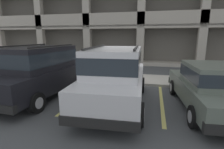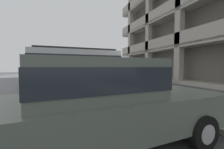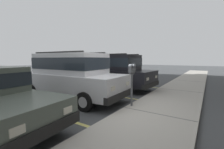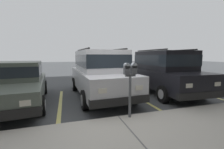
{
  "view_description": "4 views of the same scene",
  "coord_description": "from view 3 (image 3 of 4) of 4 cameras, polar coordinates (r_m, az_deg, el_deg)",
  "views": [
    {
      "loc": [
        1.2,
        -8.13,
        2.35
      ],
      "look_at": [
        -0.48,
        -1.11,
        0.78
      ],
      "focal_mm": 28.0,
      "sensor_mm": 36.0,
      "label": 1
    },
    {
      "loc": [
        5.52,
        -2.93,
        1.42
      ],
      "look_at": [
        -0.02,
        -1.02,
        1.11
      ],
      "focal_mm": 24.0,
      "sensor_mm": 36.0,
      "label": 2
    },
    {
      "loc": [
        4.34,
        2.55,
        1.75
      ],
      "look_at": [
        -0.22,
        -0.43,
        1.18
      ],
      "focal_mm": 24.0,
      "sensor_mm": 36.0,
      "label": 3
    },
    {
      "loc": [
        1.32,
        3.9,
        1.77
      ],
      "look_at": [
        -0.06,
        -0.56,
        1.17
      ],
      "focal_mm": 24.0,
      "sensor_mm": 36.0,
      "label": 4
    }
  ],
  "objects": [
    {
      "name": "parking_stall_lines",
      "position": [
        5.13,
        -21.1,
        -14.35
      ],
      "size": [
        12.63,
        4.8,
        0.01
      ],
      "color": "#DBD16B",
      "rests_on": "ground_plane"
    },
    {
      "name": "ground_plane",
      "position": [
        5.35,
        2.6,
        -13.72
      ],
      "size": [
        80.0,
        80.0,
        0.1
      ],
      "color": "#444749"
    },
    {
      "name": "silver_suv",
      "position": [
        6.65,
        -15.2,
        0.03
      ],
      "size": [
        2.2,
        4.88,
        2.03
      ],
      "rotation": [
        0.0,
        0.0,
        0.05
      ],
      "color": "silver",
      "rests_on": "ground_plane"
    },
    {
      "name": "parking_meter_near",
      "position": [
        5.14,
        7.6,
        -0.15
      ],
      "size": [
        0.35,
        0.12,
        1.46
      ],
      "color": "#595B60",
      "rests_on": "sidewalk"
    },
    {
      "name": "sidewalk",
      "position": [
        4.82,
        16.5,
        -14.81
      ],
      "size": [
        40.0,
        2.2,
        0.12
      ],
      "color": "#ADA89E",
      "rests_on": "ground_plane"
    },
    {
      "name": "red_sedan",
      "position": [
        8.87,
        0.6,
        1.66
      ],
      "size": [
        2.18,
        4.87,
        2.03
      ],
      "rotation": [
        0.0,
        0.0,
        -0.05
      ],
      "color": "black",
      "rests_on": "ground_plane"
    }
  ]
}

